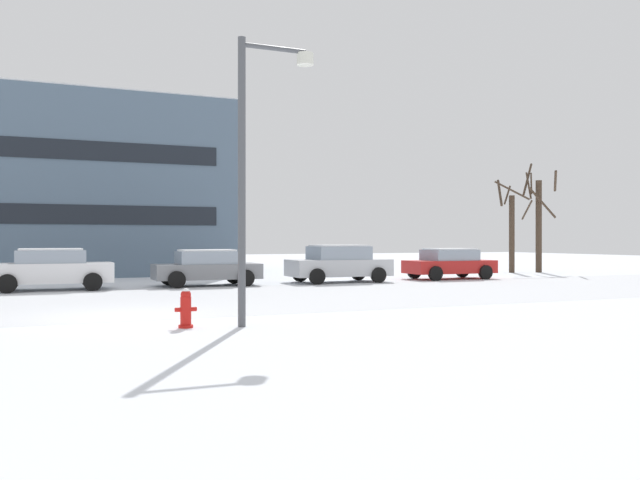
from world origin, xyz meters
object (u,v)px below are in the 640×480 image
(parked_car_gray, at_px, (207,267))
(parked_car_white, at_px, (51,269))
(parked_car_red, at_px, (449,263))
(parked_car_silver, at_px, (339,263))
(street_lamp, at_px, (255,152))
(fire_hydrant, at_px, (186,308))

(parked_car_gray, bearing_deg, parked_car_white, -179.46)
(parked_car_gray, relative_size, parked_car_red, 1.00)
(parked_car_white, xyz_separation_m, parked_car_silver, (11.17, -0.03, 0.03))
(street_lamp, bearing_deg, parked_car_white, 107.38)
(fire_hydrant, relative_size, parked_car_white, 0.19)
(fire_hydrant, xyz_separation_m, parked_car_red, (14.37, 11.75, 0.31))
(street_lamp, relative_size, parked_car_red, 1.47)
(fire_hydrant, height_order, parked_car_red, parked_car_red)
(parked_car_silver, height_order, parked_car_red, parked_car_silver)
(parked_car_white, relative_size, parked_car_red, 1.03)
(street_lamp, distance_m, parked_car_white, 12.87)
(fire_hydrant, bearing_deg, parked_car_red, 39.29)
(street_lamp, bearing_deg, fire_hydrant, 167.65)
(street_lamp, xyz_separation_m, parked_car_silver, (7.42, 11.95, -2.82))
(parked_car_white, height_order, parked_car_silver, parked_car_silver)
(parked_car_silver, bearing_deg, fire_hydrant, -127.01)
(parked_car_red, bearing_deg, street_lamp, -137.16)
(parked_car_white, distance_m, parked_car_gray, 5.58)
(parked_car_white, distance_m, parked_car_red, 16.75)
(street_lamp, relative_size, parked_car_white, 1.43)
(parked_car_gray, bearing_deg, fire_hydrant, -105.25)
(street_lamp, xyz_separation_m, parked_car_red, (13.00, 12.05, -2.90))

